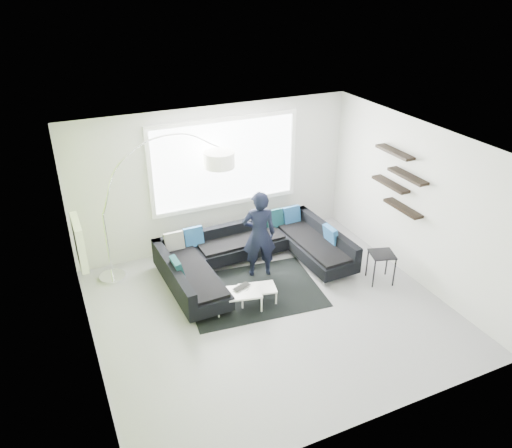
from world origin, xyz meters
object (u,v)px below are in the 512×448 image
at_px(coffee_table, 248,297).
at_px(laptop, 243,288).
at_px(person, 259,234).
at_px(side_table, 381,267).
at_px(arc_lamp, 103,215).
at_px(sectional_sofa, 255,258).

distance_m(coffee_table, laptop, 0.18).
distance_m(person, laptop, 1.09).
relative_size(coffee_table, side_table, 1.70).
relative_size(arc_lamp, side_table, 4.55).
bearing_deg(side_table, arc_lamp, 154.60).
xyz_separation_m(person, laptop, (-0.62, -0.74, -0.49)).
bearing_deg(arc_lamp, laptop, -35.32).
bearing_deg(person, laptop, 65.43).
relative_size(coffee_table, arc_lamp, 0.37).
height_order(sectional_sofa, person, person).
bearing_deg(sectional_sofa, coffee_table, -123.19).
height_order(arc_lamp, side_table, arc_lamp).
xyz_separation_m(sectional_sofa, coffee_table, (-0.51, -0.85, -0.15)).
bearing_deg(laptop, person, 28.71).
relative_size(sectional_sofa, person, 2.02).
relative_size(person, laptop, 4.42).
xyz_separation_m(sectional_sofa, side_table, (1.91, -1.17, -0.03)).
relative_size(arc_lamp, laptop, 6.89).
xyz_separation_m(coffee_table, person, (0.56, 0.77, 0.66)).
bearing_deg(arc_lamp, coffee_table, -34.82).
height_order(coffee_table, side_table, side_table).
xyz_separation_m(coffee_table, side_table, (2.42, -0.32, 0.12)).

